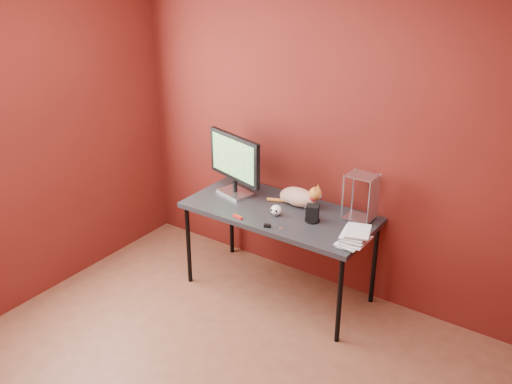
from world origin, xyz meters
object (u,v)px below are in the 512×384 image
Objects in this scene: desk at (279,216)px; speaker at (312,214)px; monitor at (235,162)px; skull_mug at (276,210)px; book_stack at (349,165)px; cat at (299,197)px.

desk is 11.49× the size of speaker.
desk is 0.58m from monitor.
book_stack is at bearing -9.76° from skull_mug.
monitor is at bearing 153.57° from speaker.
monitor reaches higher than desk.
book_stack is (0.63, -0.14, 0.62)m from desk.
desk is 0.32m from speaker.
skull_mug is (0.50, -0.14, -0.24)m from monitor.
speaker is 0.12× the size of book_stack.
book_stack reaches higher than cat.
cat is 3.53× the size of speaker.
monitor is at bearing 173.43° from desk.
desk is 0.89m from book_stack.
book_stack is at bearing -42.07° from speaker.
skull_mug is at bearing -99.25° from cat.
cat is at bearing 73.48° from skull_mug.
monitor is 1.26× the size of cat.
monitor is 0.81m from speaker.
cat is 0.41× the size of book_stack.
monitor is at bearing -166.51° from cat.
cat is 0.26m from skull_mug.
skull_mug is 0.80m from book_stack.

